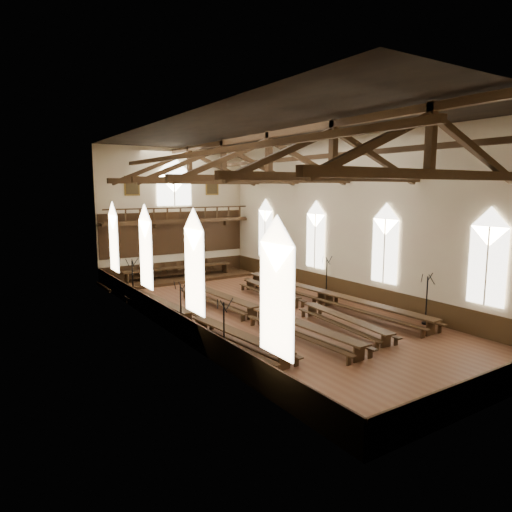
{
  "coord_description": "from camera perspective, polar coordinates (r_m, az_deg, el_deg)",
  "views": [
    {
      "loc": [
        -14.09,
        -20.42,
        6.9
      ],
      "look_at": [
        0.15,
        1.5,
        3.03
      ],
      "focal_mm": 32.0,
      "sensor_mm": 36.0,
      "label": 1
    }
  ],
  "objects": [
    {
      "name": "candelabrum_left_near",
      "position": [
        18.74,
        -4.02,
        -10.66
      ],
      "size": [
        0.68,
        0.79,
        2.56
      ],
      "color": "black",
      "rests_on": "ground"
    },
    {
      "name": "candelabrum_right_far",
      "position": [
        33.65,
        3.35,
        -2.11
      ],
      "size": [
        0.72,
        0.75,
        2.47
      ],
      "color": "black",
      "rests_on": "ground"
    },
    {
      "name": "high_chairs",
      "position": [
        35.9,
        -10.19,
        -1.48
      ],
      "size": [
        6.78,
        0.49,
        1.08
      ],
      "color": "#3A2812",
      "rests_on": "dais"
    },
    {
      "name": "refectory_row_b",
      "position": [
        23.99,
        0.16,
        -6.9
      ],
      "size": [
        1.91,
        14.61,
        0.76
      ],
      "color": "#3A2812",
      "rests_on": "ground"
    },
    {
      "name": "candelabrum_right_near",
      "position": [
        25.02,
        20.49,
        -6.22
      ],
      "size": [
        0.79,
        0.78,
        2.64
      ],
      "color": "black",
      "rests_on": "ground"
    },
    {
      "name": "ground",
      "position": [
        25.75,
        1.56,
        -7.12
      ],
      "size": [
        26.0,
        26.0,
        0.0
      ],
      "primitive_type": "plane",
      "color": "brown",
      "rests_on": "ground"
    },
    {
      "name": "candelabrum_left_mid",
      "position": [
        22.39,
        -9.35,
        -7.56
      ],
      "size": [
        0.74,
        0.77,
        2.56
      ],
      "color": "black",
      "rests_on": "ground"
    },
    {
      "name": "side_windows",
      "position": [
        25.01,
        1.59,
        1.17
      ],
      "size": [
        11.85,
        19.8,
        4.5
      ],
      "color": "white",
      "rests_on": "room_walls"
    },
    {
      "name": "candelabrum_left_far",
      "position": [
        28.92,
        -15.11,
        -3.99
      ],
      "size": [
        0.82,
        0.77,
        2.72
      ],
      "color": "black",
      "rests_on": "ground"
    },
    {
      "name": "dais",
      "position": [
        35.27,
        -9.64,
        -2.8
      ],
      "size": [
        11.4,
        3.19,
        0.21
      ],
      "primitive_type": "cube",
      "color": "#372510",
      "rests_on": "ground"
    },
    {
      "name": "refectory_row_a",
      "position": [
        23.06,
        -7.82,
        -7.72
      ],
      "size": [
        2.07,
        14.15,
        0.71
      ],
      "color": "#3A2812",
      "rests_on": "ground"
    },
    {
      "name": "wainscot_band",
      "position": [
        25.59,
        1.56,
        -5.83
      ],
      "size": [
        12.0,
        26.0,
        1.2
      ],
      "color": "#372510",
      "rests_on": "ground"
    },
    {
      "name": "refectory_row_d",
      "position": [
        27.7,
        8.66,
        -4.84
      ],
      "size": [
        1.95,
        15.01,
        0.81
      ],
      "color": "#3A2812",
      "rests_on": "ground"
    },
    {
      "name": "refectory_row_c",
      "position": [
        25.96,
        5.95,
        -5.92
      ],
      "size": [
        1.91,
        13.74,
        0.67
      ],
      "color": "#3A2812",
      "rests_on": "ground"
    },
    {
      "name": "high_table",
      "position": [
        35.13,
        -9.67,
        -1.54
      ],
      "size": [
        8.55,
        1.29,
        0.8
      ],
      "color": "#3A2812",
      "rests_on": "dais"
    },
    {
      "name": "end_window",
      "position": [
        36.17,
        -10.21,
        8.81
      ],
      "size": [
        2.8,
        0.12,
        3.8
      ],
      "color": "white",
      "rests_on": "room_walls"
    },
    {
      "name": "portraits",
      "position": [
        36.17,
        -10.2,
        8.61
      ],
      "size": [
        7.75,
        0.09,
        1.45
      ],
      "color": "brown",
      "rests_on": "room_walls"
    },
    {
      "name": "roof_trusses",
      "position": [
        24.84,
        1.63,
        11.46
      ],
      "size": [
        11.7,
        25.7,
        2.8
      ],
      "color": "#3A2812",
      "rests_on": "room_walls"
    },
    {
      "name": "minstrels_gallery",
      "position": [
        36.08,
        -9.92,
        3.54
      ],
      "size": [
        11.8,
        1.24,
        3.7
      ],
      "color": "#3A2812",
      "rests_on": "room_walls"
    },
    {
      "name": "room_walls",
      "position": [
        24.81,
        1.62,
        7.41
      ],
      "size": [
        26.0,
        26.0,
        26.0
      ],
      "color": "beige",
      "rests_on": "ground"
    },
    {
      "name": "candelabrum_right_mid",
      "position": [
        30.0,
        8.79,
        -3.44
      ],
      "size": [
        0.69,
        0.79,
        2.57
      ],
      "color": "black",
      "rests_on": "ground"
    }
  ]
}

